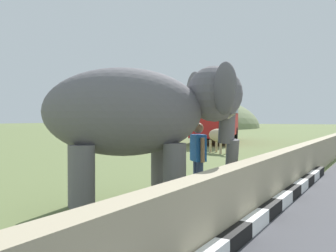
# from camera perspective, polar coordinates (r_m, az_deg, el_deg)

# --- Properties ---
(striped_curb) EXTENTS (16.20, 0.20, 0.24)m
(striped_curb) POSITION_cam_1_polar(r_m,az_deg,el_deg) (4.99, 8.32, -17.95)
(striped_curb) COLOR white
(striped_curb) RESTS_ON ground_plane
(barrier_parapet) EXTENTS (28.00, 0.36, 1.00)m
(barrier_parapet) POSITION_cam_1_polar(r_m,az_deg,el_deg) (7.14, 13.26, -8.96)
(barrier_parapet) COLOR tan
(barrier_parapet) RESTS_ON ground_plane
(elephant) EXTENTS (3.87, 3.79, 2.84)m
(elephant) POSITION_cam_1_polar(r_m,az_deg,el_deg) (7.32, -3.69, 1.85)
(elephant) COLOR slate
(elephant) RESTS_ON ground_plane
(person_handler) EXTENTS (0.50, 0.52, 1.66)m
(person_handler) POSITION_cam_1_polar(r_m,az_deg,el_deg) (8.19, 4.63, -4.62)
(person_handler) COLOR navy
(person_handler) RESTS_ON ground_plane
(bus_red) EXTENTS (9.71, 5.04, 3.50)m
(bus_red) POSITION_cam_1_polar(r_m,az_deg,el_deg) (27.64, 7.50, 1.87)
(bus_red) COLOR #B21E1E
(bus_red) RESTS_ON ground_plane
(cow_near) EXTENTS (1.38, 1.81, 1.23)m
(cow_near) POSITION_cam_1_polar(r_m,az_deg,el_deg) (18.85, 7.80, -1.50)
(cow_near) COLOR tan
(cow_near) RESTS_ON ground_plane
(hill_east) EXTENTS (36.34, 29.07, 12.71)m
(hill_east) POSITION_cam_1_polar(r_m,az_deg,el_deg) (68.40, 1.29, -0.27)
(hill_east) COLOR #717E57
(hill_east) RESTS_ON ground_plane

